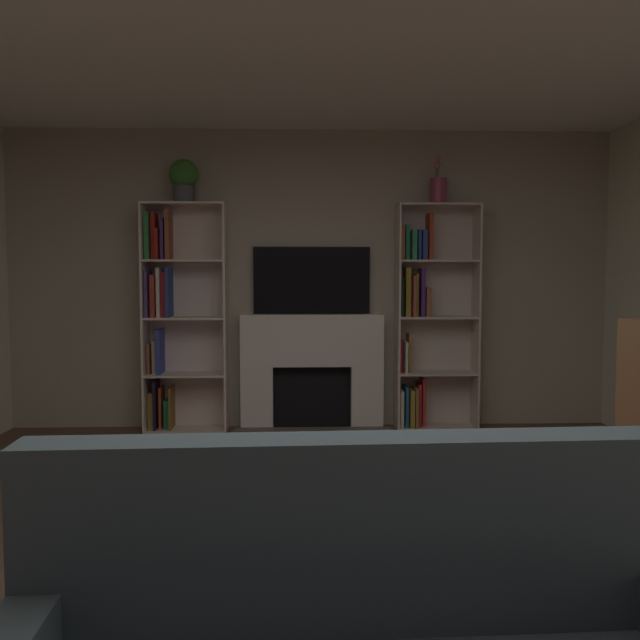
# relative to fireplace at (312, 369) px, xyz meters

# --- Properties ---
(ground_plane) EXTENTS (7.84, 7.84, 0.00)m
(ground_plane) POSITION_rel_fireplace_xyz_m (0.00, -3.16, -0.53)
(ground_plane) COLOR brown
(wall_back_accent) EXTENTS (5.45, 0.06, 2.63)m
(wall_back_accent) POSITION_rel_fireplace_xyz_m (0.00, 0.13, 0.79)
(wall_back_accent) COLOR #AA9E8B
(wall_back_accent) RESTS_ON ground_plane
(fireplace) EXTENTS (1.35, 0.50, 1.01)m
(fireplace) POSITION_rel_fireplace_xyz_m (0.00, 0.00, 0.00)
(fireplace) COLOR white
(fireplace) RESTS_ON ground_plane
(tv) EXTENTS (1.03, 0.06, 0.59)m
(tv) POSITION_rel_fireplace_xyz_m (0.00, 0.07, 0.79)
(tv) COLOR black
(tv) RESTS_ON fireplace
(bookshelf_left) EXTENTS (0.71, 0.30, 1.97)m
(bookshelf_left) POSITION_rel_fireplace_xyz_m (-1.19, -0.00, 0.48)
(bookshelf_left) COLOR beige
(bookshelf_left) RESTS_ON ground_plane
(bookshelf_right) EXTENTS (0.71, 0.29, 1.97)m
(bookshelf_right) POSITION_rel_fireplace_xyz_m (1.01, 0.00, 0.45)
(bookshelf_right) COLOR beige
(bookshelf_right) RESTS_ON ground_plane
(potted_plant) EXTENTS (0.25, 0.25, 0.37)m
(potted_plant) POSITION_rel_fireplace_xyz_m (-1.10, -0.05, 1.65)
(potted_plant) COLOR #4D4E58
(potted_plant) RESTS_ON bookshelf_left
(vase_with_flowers) EXTENTS (0.14, 0.14, 0.41)m
(vase_with_flowers) POSITION_rel_fireplace_xyz_m (1.10, -0.05, 1.58)
(vase_with_flowers) COLOR #983452
(vase_with_flowers) RESTS_ON bookshelf_right
(coffee_table) EXTENTS (0.82, 0.42, 0.42)m
(coffee_table) POSITION_rel_fireplace_xyz_m (0.02, -3.61, -0.17)
(coffee_table) COLOR brown
(coffee_table) RESTS_ON ground_plane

